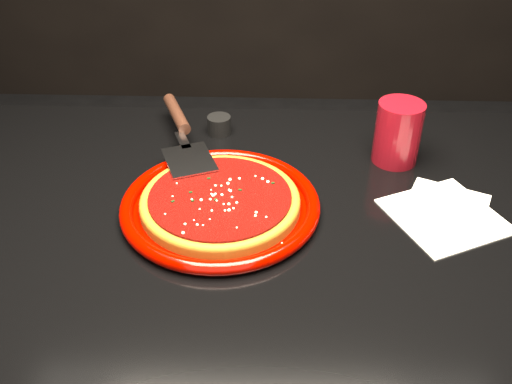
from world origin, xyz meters
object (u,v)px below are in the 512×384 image
plate (220,205)px  pizza_server (183,132)px  ramekin (219,125)px  table (252,360)px  cup (398,133)px

plate → pizza_server: pizza_server is taller
plate → ramekin: size_ratio=6.94×
pizza_server → ramekin: 0.10m
table → cup: cup is taller
cup → ramekin: bearing=164.7°
table → plate: size_ratio=3.51×
plate → cup: size_ratio=2.81×
plate → cup: 0.37m
plate → cup: (0.32, 0.18, 0.05)m
plate → pizza_server: size_ratio=0.96×
table → pizza_server: 0.49m
pizza_server → table: bearing=-77.4°
table → cup: (0.27, 0.19, 0.44)m
table → pizza_server: (-0.14, 0.21, 0.42)m
plate → pizza_server: bearing=114.5°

